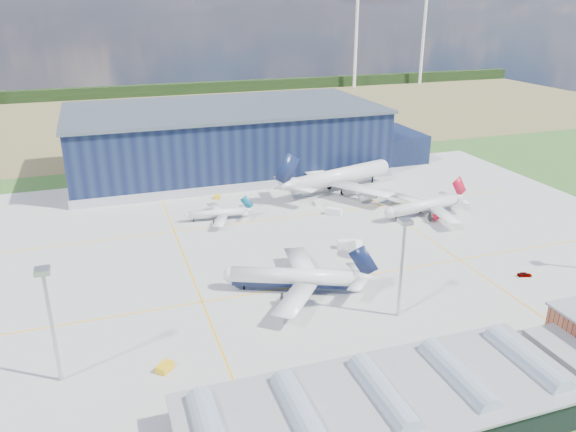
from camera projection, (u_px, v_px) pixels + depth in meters
The scene contains 19 objects.
ground at pixel (308, 266), 148.05m from camera, with size 600.00×600.00×0.00m, color #2C5921.
apron at pixel (295, 251), 156.86m from camera, with size 220.00×160.00×0.08m.
farmland at pixel (180, 115), 342.18m from camera, with size 600.00×220.00×0.01m, color brown.
treeline at pixel (163, 90), 411.33m from camera, with size 600.00×8.00×8.00m, color black.
hangar at pixel (232, 142), 228.37m from camera, with size 145.00×62.00×26.10m.
glass_concourse at pixel (401, 404), 91.82m from camera, with size 78.00×23.00×8.60m.
light_mast_west at pixel (49, 307), 97.85m from camera, with size 2.60×2.60×23.00m.
light_mast_center at pixel (403, 253), 119.04m from camera, with size 2.60×2.60×23.00m.
airliner_navy at pixel (293, 269), 132.69m from camera, with size 37.71×36.89×12.30m, color silver, non-canonical shape.
airliner_red at pixel (424, 200), 180.07m from camera, with size 33.65×32.91×10.97m, color silver, non-canonical shape.
airliner_widebody at pixel (340, 168), 202.74m from camera, with size 53.42×52.26×17.42m, color silver, non-canonical shape.
airliner_regional at pixel (216, 209), 177.19m from camera, with size 22.66×22.16×7.39m, color silver, non-canonical shape.
gse_tug_b at pixel (165, 367), 105.91m from camera, with size 2.18×3.27×1.42m, color gold.
gse_van_a at pixel (347, 244), 158.06m from camera, with size 2.36×5.42×2.36m, color silver.
gse_cart_a at pixel (317, 203), 191.42m from camera, with size 2.01×3.01×1.31m, color silver.
gse_van_b at pixel (334, 212), 182.45m from camera, with size 2.32×5.06×2.32m, color silver.
gse_tug_c at pixel (217, 197), 197.79m from camera, with size 1.87×2.99×1.31m, color gold.
airstair at pixel (355, 250), 153.46m from camera, with size 2.05×5.12×3.28m, color silver.
car_a at pixel (525, 274), 141.96m from camera, with size 1.42×3.52×1.20m, color #99999E.
Camera 1 is at (-48.20, -124.48, 65.56)m, focal length 35.00 mm.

